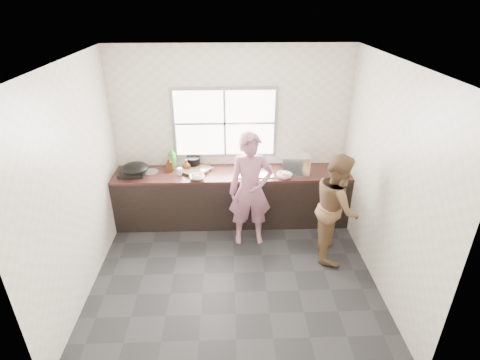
{
  "coord_description": "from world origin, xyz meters",
  "views": [
    {
      "loc": [
        -0.05,
        -3.87,
        3.34
      ],
      "look_at": [
        0.1,
        0.65,
        1.05
      ],
      "focal_mm": 28.0,
      "sensor_mm": 36.0,
      "label": 1
    }
  ],
  "objects_px": {
    "woman": "(250,194)",
    "bowl_held": "(250,174)",
    "bowl_crabs": "(284,176)",
    "pot_lid_left": "(151,172)",
    "bottle_brown_tall": "(170,164)",
    "black_pot": "(193,162)",
    "bottle_brown_short": "(186,165)",
    "bowl_mince": "(197,177)",
    "cutting_board": "(195,170)",
    "wok": "(135,168)",
    "person_side": "(337,207)",
    "burner": "(132,172)",
    "bottle_green": "(172,157)",
    "glass_jar": "(180,172)",
    "pot_lid_right": "(178,167)",
    "plate_food": "(189,173)",
    "dish_rack": "(295,165)"
  },
  "relations": [
    {
      "from": "plate_food",
      "to": "dish_rack",
      "type": "relative_size",
      "value": 0.49
    },
    {
      "from": "bottle_brown_short",
      "to": "glass_jar",
      "type": "bearing_deg",
      "value": -116.47
    },
    {
      "from": "bowl_crabs",
      "to": "glass_jar",
      "type": "xyz_separation_m",
      "value": [
        -1.56,
        0.15,
        0.02
      ]
    },
    {
      "from": "woman",
      "to": "bowl_held",
      "type": "height_order",
      "value": "woman"
    },
    {
      "from": "cutting_board",
      "to": "wok",
      "type": "bearing_deg",
      "value": -169.35
    },
    {
      "from": "bowl_held",
      "to": "pot_lid_left",
      "type": "xyz_separation_m",
      "value": [
        -1.51,
        0.18,
        -0.03
      ]
    },
    {
      "from": "bowl_mince",
      "to": "pot_lid_left",
      "type": "xyz_separation_m",
      "value": [
        -0.73,
        0.26,
        -0.02
      ]
    },
    {
      "from": "bowl_crabs",
      "to": "plate_food",
      "type": "distance_m",
      "value": 1.44
    },
    {
      "from": "glass_jar",
      "to": "wok",
      "type": "relative_size",
      "value": 0.27
    },
    {
      "from": "black_pot",
      "to": "bottle_brown_tall",
      "type": "xyz_separation_m",
      "value": [
        -0.35,
        -0.13,
        0.03
      ]
    },
    {
      "from": "person_side",
      "to": "bottle_brown_short",
      "type": "bearing_deg",
      "value": 71.59
    },
    {
      "from": "bowl_crabs",
      "to": "bottle_brown_short",
      "type": "bearing_deg",
      "value": 167.6
    },
    {
      "from": "bottle_brown_short",
      "to": "glass_jar",
      "type": "height_order",
      "value": "bottle_brown_short"
    },
    {
      "from": "bowl_crabs",
      "to": "pot_lid_left",
      "type": "height_order",
      "value": "bowl_crabs"
    },
    {
      "from": "person_side",
      "to": "bowl_held",
      "type": "relative_size",
      "value": 7.36
    },
    {
      "from": "bowl_held",
      "to": "bottle_brown_short",
      "type": "height_order",
      "value": "bottle_brown_short"
    },
    {
      "from": "bottle_green",
      "to": "pot_lid_right",
      "type": "height_order",
      "value": "bottle_green"
    },
    {
      "from": "bottle_brown_tall",
      "to": "wok",
      "type": "xyz_separation_m",
      "value": [
        -0.48,
        -0.19,
        0.03
      ]
    },
    {
      "from": "black_pot",
      "to": "person_side",
      "type": "bearing_deg",
      "value": -29.75
    },
    {
      "from": "cutting_board",
      "to": "bottle_brown_tall",
      "type": "relative_size",
      "value": 2.1
    },
    {
      "from": "bowl_crabs",
      "to": "bottle_brown_short",
      "type": "distance_m",
      "value": 1.51
    },
    {
      "from": "pot_lid_left",
      "to": "bowl_crabs",
      "type": "bearing_deg",
      "value": -7.27
    },
    {
      "from": "woman",
      "to": "cutting_board",
      "type": "height_order",
      "value": "woman"
    },
    {
      "from": "burner",
      "to": "woman",
      "type": "bearing_deg",
      "value": -17.9
    },
    {
      "from": "black_pot",
      "to": "bottle_brown_short",
      "type": "height_order",
      "value": "bottle_brown_short"
    },
    {
      "from": "bowl_mince",
      "to": "wok",
      "type": "distance_m",
      "value": 0.93
    },
    {
      "from": "bowl_mince",
      "to": "bowl_held",
      "type": "bearing_deg",
      "value": 5.45
    },
    {
      "from": "black_pot",
      "to": "plate_food",
      "type": "distance_m",
      "value": 0.26
    },
    {
      "from": "burner",
      "to": "wok",
      "type": "xyz_separation_m",
      "value": [
        0.08,
        -0.11,
        0.11
      ]
    },
    {
      "from": "bowl_crabs",
      "to": "burner",
      "type": "relative_size",
      "value": 0.5
    },
    {
      "from": "black_pot",
      "to": "bottle_green",
      "type": "height_order",
      "value": "bottle_green"
    },
    {
      "from": "burner",
      "to": "pot_lid_right",
      "type": "bearing_deg",
      "value": 17.24
    },
    {
      "from": "bottle_green",
      "to": "burner",
      "type": "height_order",
      "value": "bottle_green"
    },
    {
      "from": "bowl_held",
      "to": "black_pot",
      "type": "bearing_deg",
      "value": 157.13
    },
    {
      "from": "pot_lid_left",
      "to": "bowl_mince",
      "type": "bearing_deg",
      "value": -19.54
    },
    {
      "from": "person_side",
      "to": "pot_lid_left",
      "type": "bearing_deg",
      "value": 77.73
    },
    {
      "from": "cutting_board",
      "to": "bottle_brown_short",
      "type": "xyz_separation_m",
      "value": [
        -0.14,
        0.05,
        0.06
      ]
    },
    {
      "from": "woman",
      "to": "bottle_brown_tall",
      "type": "xyz_separation_m",
      "value": [
        -1.21,
        0.65,
        0.18
      ]
    },
    {
      "from": "glass_jar",
      "to": "wok",
      "type": "xyz_separation_m",
      "value": [
        -0.65,
        -0.04,
        0.08
      ]
    },
    {
      "from": "bowl_crabs",
      "to": "bottle_brown_tall",
      "type": "relative_size",
      "value": 0.89
    },
    {
      "from": "bottle_green",
      "to": "bottle_brown_tall",
      "type": "xyz_separation_m",
      "value": [
        -0.03,
        -0.13,
        -0.06
      ]
    },
    {
      "from": "bottle_brown_tall",
      "to": "pot_lid_left",
      "type": "height_order",
      "value": "bottle_brown_tall"
    },
    {
      "from": "person_side",
      "to": "pot_lid_left",
      "type": "xyz_separation_m",
      "value": [
        -2.63,
        0.96,
        0.11
      ]
    },
    {
      "from": "bottle_brown_tall",
      "to": "bottle_brown_short",
      "type": "xyz_separation_m",
      "value": [
        0.25,
        0.02,
        -0.03
      ]
    },
    {
      "from": "dish_rack",
      "to": "bowl_mince",
      "type": "bearing_deg",
      "value": -172.26
    },
    {
      "from": "black_pot",
      "to": "bottle_brown_tall",
      "type": "relative_size",
      "value": 1.04
    },
    {
      "from": "woman",
      "to": "glass_jar",
      "type": "height_order",
      "value": "woman"
    },
    {
      "from": "plate_food",
      "to": "bottle_brown_short",
      "type": "height_order",
      "value": "bottle_brown_short"
    },
    {
      "from": "glass_jar",
      "to": "burner",
      "type": "xyz_separation_m",
      "value": [
        -0.73,
        0.07,
        -0.03
      ]
    },
    {
      "from": "bowl_held",
      "to": "bottle_green",
      "type": "distance_m",
      "value": 1.25
    }
  ]
}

